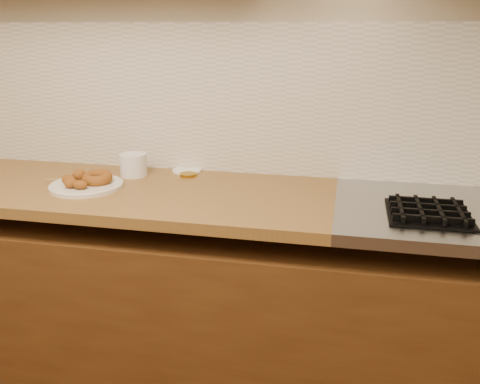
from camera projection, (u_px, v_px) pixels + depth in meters
name	position (u px, v px, depth m)	size (l,w,h in m)	color
wall_back	(218.00, 61.00, 2.03)	(4.00, 0.02, 2.70)	#BBAD8E
base_cabinet	(202.00, 313.00, 2.04)	(3.60, 0.60, 0.77)	#573314
butcher_block	(41.00, 186.00, 2.01)	(2.30, 0.62, 0.04)	olive
backsplash	(217.00, 100.00, 2.06)	(3.60, 0.02, 0.60)	beige
donut_plate	(87.00, 186.00, 1.92)	(0.27, 0.27, 0.02)	silver
ring_donut	(97.00, 178.00, 1.93)	(0.12, 0.12, 0.04)	brown
fried_dough_chunks	(75.00, 180.00, 1.91)	(0.14, 0.16, 0.04)	brown
plastic_tub	(133.00, 165.00, 2.07)	(0.11, 0.11, 0.09)	white
tub_lid	(187.00, 170.00, 2.14)	(0.12, 0.12, 0.01)	white
brass_jar_lid	(188.00, 175.00, 2.08)	(0.07, 0.07, 0.01)	#A97A17
wooden_utensil	(66.00, 181.00, 1.99)	(0.17, 0.02, 0.01)	olive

